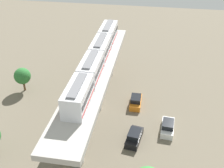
# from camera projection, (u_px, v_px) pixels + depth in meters

# --- Properties ---
(ground_plane) EXTENTS (120.00, 120.00, 0.00)m
(ground_plane) POSITION_uv_depth(u_px,v_px,m) (96.00, 109.00, 46.63)
(ground_plane) COLOR #706654
(viaduct) EXTENTS (5.20, 35.80, 7.24)m
(viaduct) POSITION_uv_depth(u_px,v_px,m) (95.00, 80.00, 43.61)
(viaduct) COLOR #B7B2AA
(viaduct) RESTS_ON ground
(train) EXTENTS (2.64, 27.45, 3.24)m
(train) POSITION_uv_depth(u_px,v_px,m) (96.00, 58.00, 43.18)
(train) COLOR silver
(train) RESTS_ON viaduct
(parked_car_orange) EXTENTS (1.82, 4.21, 1.76)m
(parked_car_orange) POSITION_uv_depth(u_px,v_px,m) (136.00, 101.00, 47.27)
(parked_car_orange) COLOR orange
(parked_car_orange) RESTS_ON ground
(parked_car_black) EXTENTS (2.42, 4.43, 1.76)m
(parked_car_black) POSITION_uv_depth(u_px,v_px,m) (134.00, 137.00, 39.89)
(parked_car_black) COLOR black
(parked_car_black) RESTS_ON ground
(parked_car_white) EXTENTS (2.09, 4.32, 1.76)m
(parked_car_white) POSITION_uv_depth(u_px,v_px,m) (168.00, 127.00, 41.70)
(parked_car_white) COLOR white
(parked_car_white) RESTS_ON ground
(tree_mid_lot) EXTENTS (2.98, 2.98, 4.51)m
(tree_mid_lot) POSITION_uv_depth(u_px,v_px,m) (22.00, 76.00, 49.97)
(tree_mid_lot) COLOR brown
(tree_mid_lot) RESTS_ON ground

